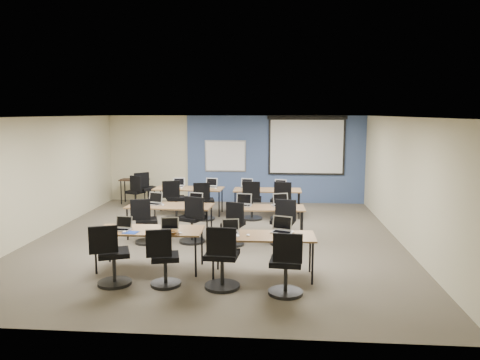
# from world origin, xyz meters

# --- Properties ---
(floor) EXTENTS (8.00, 9.00, 0.02)m
(floor) POSITION_xyz_m (0.00, 0.00, 0.00)
(floor) COLOR #6B6354
(floor) RESTS_ON ground
(ceiling) EXTENTS (8.00, 9.00, 0.02)m
(ceiling) POSITION_xyz_m (0.00, 0.00, 2.70)
(ceiling) COLOR white
(ceiling) RESTS_ON ground
(wall_back) EXTENTS (8.00, 0.04, 2.70)m
(wall_back) POSITION_xyz_m (0.00, 4.50, 1.35)
(wall_back) COLOR beige
(wall_back) RESTS_ON ground
(wall_front) EXTENTS (8.00, 0.04, 2.70)m
(wall_front) POSITION_xyz_m (0.00, -4.50, 1.35)
(wall_front) COLOR beige
(wall_front) RESTS_ON ground
(wall_left) EXTENTS (0.04, 9.00, 2.70)m
(wall_left) POSITION_xyz_m (-4.00, 0.00, 1.35)
(wall_left) COLOR beige
(wall_left) RESTS_ON ground
(wall_right) EXTENTS (0.04, 9.00, 2.70)m
(wall_right) POSITION_xyz_m (4.00, 0.00, 1.35)
(wall_right) COLOR beige
(wall_right) RESTS_ON ground
(blue_accent_panel) EXTENTS (5.50, 0.04, 2.70)m
(blue_accent_panel) POSITION_xyz_m (1.25, 4.47, 1.35)
(blue_accent_panel) COLOR #3D5977
(blue_accent_panel) RESTS_ON wall_back
(whiteboard) EXTENTS (1.28, 0.03, 0.98)m
(whiteboard) POSITION_xyz_m (-0.30, 4.43, 1.45)
(whiteboard) COLOR #A6AAB4
(whiteboard) RESTS_ON wall_back
(projector_screen) EXTENTS (2.40, 0.10, 1.82)m
(projector_screen) POSITION_xyz_m (2.20, 4.41, 1.89)
(projector_screen) COLOR black
(projector_screen) RESTS_ON wall_back
(training_table_front_left) EXTENTS (1.88, 0.78, 0.73)m
(training_table_front_left) POSITION_xyz_m (-0.92, -2.05, 0.69)
(training_table_front_left) COLOR brown
(training_table_front_left) RESTS_ON floor
(training_table_front_right) EXTENTS (1.75, 0.73, 0.73)m
(training_table_front_right) POSITION_xyz_m (1.10, -2.27, 0.68)
(training_table_front_right) COLOR brown
(training_table_front_right) RESTS_ON floor
(training_table_mid_left) EXTENTS (1.89, 0.79, 0.73)m
(training_table_mid_left) POSITION_xyz_m (-1.07, 0.14, 0.69)
(training_table_mid_left) COLOR brown
(training_table_mid_left) RESTS_ON floor
(training_table_mid_right) EXTENTS (1.66, 0.69, 0.73)m
(training_table_mid_right) POSITION_xyz_m (1.10, 0.10, 0.68)
(training_table_mid_right) COLOR #996234
(training_table_mid_right) RESTS_ON floor
(training_table_back_left) EXTENTS (1.88, 0.79, 0.73)m
(training_table_back_left) POSITION_xyz_m (-1.11, 2.57, 0.69)
(training_table_back_left) COLOR olive
(training_table_back_left) RESTS_ON floor
(training_table_back_right) EXTENTS (1.82, 0.76, 0.73)m
(training_table_back_right) POSITION_xyz_m (1.06, 2.49, 0.69)
(training_table_back_right) COLOR brown
(training_table_back_right) RESTS_ON floor
(laptop_0) EXTENTS (0.30, 0.26, 0.23)m
(laptop_0) POSITION_xyz_m (-1.39, -2.11, 0.79)
(laptop_0) COLOR silver
(laptop_0) RESTS_ON training_table_front_left
(mouse_0) EXTENTS (0.07, 0.10, 0.03)m
(mouse_0) POSITION_xyz_m (-1.30, -2.29, 0.74)
(mouse_0) COLOR white
(mouse_0) RESTS_ON training_table_front_left
(task_chair_0) EXTENTS (0.58, 0.55, 1.03)m
(task_chair_0) POSITION_xyz_m (-1.33, -2.89, 0.43)
(task_chair_0) COLOR black
(task_chair_0) RESTS_ON floor
(laptop_1) EXTENTS (0.31, 0.27, 0.24)m
(laptop_1) POSITION_xyz_m (-0.55, -2.17, 0.79)
(laptop_1) COLOR silver
(laptop_1) RESTS_ON training_table_front_left
(mouse_1) EXTENTS (0.06, 0.09, 0.03)m
(mouse_1) POSITION_xyz_m (-0.32, -2.29, 0.74)
(mouse_1) COLOR white
(mouse_1) RESTS_ON training_table_front_left
(task_chair_1) EXTENTS (0.50, 0.49, 0.98)m
(task_chair_1) POSITION_xyz_m (-0.47, -2.87, 0.40)
(task_chair_1) COLOR black
(task_chair_1) RESTS_ON floor
(laptop_2) EXTENTS (0.30, 0.26, 0.23)m
(laptop_2) POSITION_xyz_m (0.53, -2.16, 0.79)
(laptop_2) COLOR #B7B7C3
(laptop_2) RESTS_ON training_table_front_right
(mouse_2) EXTENTS (0.06, 0.10, 0.03)m
(mouse_2) POSITION_xyz_m (0.85, -2.34, 0.74)
(mouse_2) COLOR white
(mouse_2) RESTS_ON training_table_front_right
(task_chair_2) EXTENTS (0.57, 0.57, 1.05)m
(task_chair_2) POSITION_xyz_m (0.47, -2.89, 0.44)
(task_chair_2) COLOR black
(task_chair_2) RESTS_ON floor
(laptop_3) EXTENTS (0.35, 0.30, 0.27)m
(laptop_3) POSITION_xyz_m (1.43, -2.04, 0.80)
(laptop_3) COLOR #B5B6B8
(laptop_3) RESTS_ON training_table_front_right
(mouse_3) EXTENTS (0.08, 0.11, 0.03)m
(mouse_3) POSITION_xyz_m (1.58, -2.22, 0.74)
(mouse_3) COLOR white
(mouse_3) RESTS_ON training_table_front_right
(task_chair_3) EXTENTS (0.54, 0.54, 1.02)m
(task_chair_3) POSITION_xyz_m (1.48, -3.08, 0.42)
(task_chair_3) COLOR black
(task_chair_3) RESTS_ON floor
(laptop_4) EXTENTS (0.35, 0.29, 0.26)m
(laptop_4) POSITION_xyz_m (-1.44, 0.23, 0.79)
(laptop_4) COLOR #B6B7C5
(laptop_4) RESTS_ON training_table_mid_left
(mouse_4) EXTENTS (0.06, 0.09, 0.03)m
(mouse_4) POSITION_xyz_m (-1.21, 0.09, 0.74)
(mouse_4) COLOR white
(mouse_4) RESTS_ON training_table_mid_left
(task_chair_4) EXTENTS (0.53, 0.51, 0.99)m
(task_chair_4) POSITION_xyz_m (-1.48, -0.44, 0.41)
(task_chair_4) COLOR black
(task_chair_4) RESTS_ON floor
(laptop_5) EXTENTS (0.34, 0.29, 0.26)m
(laptop_5) POSITION_xyz_m (-0.52, 0.31, 0.79)
(laptop_5) COLOR #A3A3AD
(laptop_5) RESTS_ON training_table_mid_left
(mouse_5) EXTENTS (0.09, 0.11, 0.04)m
(mouse_5) POSITION_xyz_m (-0.40, 0.06, 0.74)
(mouse_5) COLOR white
(mouse_5) RESTS_ON training_table_mid_left
(task_chair_5) EXTENTS (0.60, 0.56, 1.04)m
(task_chair_5) POSITION_xyz_m (-0.48, -0.30, 0.43)
(task_chair_5) COLOR black
(task_chair_5) RESTS_ON floor
(laptop_6) EXTENTS (0.34, 0.29, 0.26)m
(laptop_6) POSITION_xyz_m (0.59, 0.24, 0.79)
(laptop_6) COLOR #B4B4C1
(laptop_6) RESTS_ON training_table_mid_right
(mouse_6) EXTENTS (0.07, 0.10, 0.03)m
(mouse_6) POSITION_xyz_m (0.68, 0.17, 0.74)
(mouse_6) COLOR white
(mouse_6) RESTS_ON training_table_mid_right
(task_chair_6) EXTENTS (0.48, 0.47, 0.96)m
(task_chair_6) POSITION_xyz_m (0.42, -0.44, 0.39)
(task_chair_6) COLOR black
(task_chair_6) RESTS_ON floor
(laptop_7) EXTENTS (0.35, 0.30, 0.27)m
(laptop_7) POSITION_xyz_m (1.41, 0.31, 0.80)
(laptop_7) COLOR beige
(laptop_7) RESTS_ON training_table_mid_right
(mouse_7) EXTENTS (0.06, 0.10, 0.03)m
(mouse_7) POSITION_xyz_m (1.73, 0.10, 0.74)
(mouse_7) COLOR white
(mouse_7) RESTS_ON training_table_mid_right
(task_chair_7) EXTENTS (0.54, 0.54, 1.01)m
(task_chair_7) POSITION_xyz_m (1.47, -0.32, 0.42)
(task_chair_7) COLOR black
(task_chair_7) RESTS_ON floor
(laptop_8) EXTENTS (0.32, 0.27, 0.24)m
(laptop_8) POSITION_xyz_m (-1.44, 2.78, 0.79)
(laptop_8) COLOR #A8A8AE
(laptop_8) RESTS_ON training_table_back_left
(mouse_8) EXTENTS (0.07, 0.10, 0.03)m
(mouse_8) POSITION_xyz_m (-1.29, 2.49, 0.74)
(mouse_8) COLOR white
(mouse_8) RESTS_ON training_table_back_left
(task_chair_8) EXTENTS (0.59, 0.56, 1.03)m
(task_chair_8) POSITION_xyz_m (-1.37, 1.98, 0.43)
(task_chair_8) COLOR black
(task_chair_8) RESTS_ON floor
(laptop_9) EXTENTS (0.32, 0.27, 0.25)m
(laptop_9) POSITION_xyz_m (-0.51, 2.77, 0.79)
(laptop_9) COLOR #A7A7AB
(laptop_9) RESTS_ON training_table_back_left
(mouse_9) EXTENTS (0.09, 0.11, 0.03)m
(mouse_9) POSITION_xyz_m (-0.34, 2.49, 0.74)
(mouse_9) COLOR white
(mouse_9) RESTS_ON training_table_back_left
(task_chair_9) EXTENTS (0.53, 0.53, 1.01)m
(task_chair_9) POSITION_xyz_m (-0.57, 1.88, 0.42)
(task_chair_9) COLOR black
(task_chair_9) RESTS_ON floor
(laptop_10) EXTENTS (0.32, 0.27, 0.25)m
(laptop_10) POSITION_xyz_m (0.48, 2.77, 0.79)
(laptop_10) COLOR #A6A7AE
(laptop_10) RESTS_ON training_table_back_right
(mouse_10) EXTENTS (0.09, 0.11, 0.04)m
(mouse_10) POSITION_xyz_m (0.68, 2.53, 0.74)
(mouse_10) COLOR white
(mouse_10) RESTS_ON training_table_back_right
(task_chair_10) EXTENTS (0.56, 0.56, 1.04)m
(task_chair_10) POSITION_xyz_m (0.66, 2.02, 0.43)
(task_chair_10) COLOR black
(task_chair_10) RESTS_ON floor
(laptop_11) EXTENTS (0.33, 0.28, 0.25)m
(laptop_11) POSITION_xyz_m (1.41, 2.63, 0.79)
(laptop_11) COLOR silver
(laptop_11) RESTS_ON training_table_back_right
(mouse_11) EXTENTS (0.09, 0.12, 0.04)m
(mouse_11) POSITION_xyz_m (1.66, 2.58, 0.74)
(mouse_11) COLOR white
(mouse_11) RESTS_ON training_table_back_right
(task_chair_11) EXTENTS (0.55, 0.55, 1.03)m
(task_chair_11) POSITION_xyz_m (1.44, 2.07, 0.43)
(task_chair_11) COLOR black
(task_chair_11) RESTS_ON floor
(blue_mousepad) EXTENTS (0.28, 0.25, 0.01)m
(blue_mousepad) POSITION_xyz_m (-1.19, -2.29, 0.73)
(blue_mousepad) COLOR #13329E
(blue_mousepad) RESTS_ON training_table_front_left
(snack_bowl) EXTENTS (0.28, 0.28, 0.06)m
(snack_bowl) POSITION_xyz_m (-0.46, -2.33, 0.76)
(snack_bowl) COLOR olive
(snack_bowl) RESTS_ON training_table_front_left
(snack_plate) EXTENTS (0.22, 0.22, 0.01)m
(snack_plate) POSITION_xyz_m (0.61, -2.37, 0.74)
(snack_plate) COLOR white
(snack_plate) RESTS_ON training_table_front_right
(coffee_cup) EXTENTS (0.08, 0.08, 0.07)m
(coffee_cup) POSITION_xyz_m (0.59, -2.41, 0.78)
(coffee_cup) COLOR silver
(coffee_cup) RESTS_ON snack_plate
(utility_table) EXTENTS (0.86, 0.48, 0.75)m
(utility_table) POSITION_xyz_m (-3.08, 3.97, 0.65)
(utility_table) COLOR black
(utility_table) RESTS_ON floor
(spare_chair_a) EXTENTS (0.66, 0.56, 1.04)m
(spare_chair_a) POSITION_xyz_m (-2.55, 3.48, 0.43)
(spare_chair_a) COLOR black
(spare_chair_a) RESTS_ON floor
(spare_chair_b) EXTENTS (0.53, 0.49, 0.98)m
(spare_chair_b) POSITION_xyz_m (-2.82, 3.23, 0.40)
(spare_chair_b) COLOR black
(spare_chair_b) RESTS_ON floor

